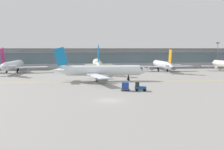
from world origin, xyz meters
TOP-DOWN VIEW (x-y plane):
  - ground_plane at (0.00, 0.00)m, footprint 400.00×400.00m
  - taxiway_centreline_stripe at (2.26, 26.98)m, footprint 109.78×7.76m
  - terminal_concourse at (0.00, 82.24)m, footprint 195.68×11.00m
  - gate_airplane_1 at (-30.13, 60.08)m, footprint 27.83×29.97m
  - gate_airplane_2 at (3.28, 57.72)m, footprint 30.66×33.02m
  - gate_airplane_3 at (30.83, 57.78)m, footprint 26.00×28.03m
  - taxiing_regional_jet at (1.87, 29.00)m, footprint 30.36×28.17m
  - baggage_tug at (8.37, 9.67)m, footprint 2.83×2.06m
  - cargo_dolly_lead at (5.21, 10.33)m, footprint 2.38×2.00m
  - apron_light_mast_1 at (66.23, 75.34)m, footprint 1.80×0.36m

SIDE VIEW (x-z plane):
  - ground_plane at x=0.00m, z-range 0.00..0.00m
  - taxiway_centreline_stripe at x=2.26m, z-range 0.00..0.01m
  - baggage_tug at x=8.37m, z-range -0.16..1.94m
  - cargo_dolly_lead at x=5.21m, z-range 0.08..2.02m
  - gate_airplane_3 at x=30.83m, z-range -1.86..7.42m
  - gate_airplane_1 at x=-30.13m, z-range -1.99..7.94m
  - taxiing_regional_jet at x=1.87m, z-range -2.01..8.04m
  - gate_airplane_2 at x=3.28m, z-range -2.19..8.75m
  - terminal_concourse at x=0.00m, z-range 0.12..9.72m
  - apron_light_mast_1 at x=66.23m, z-range 0.67..13.23m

